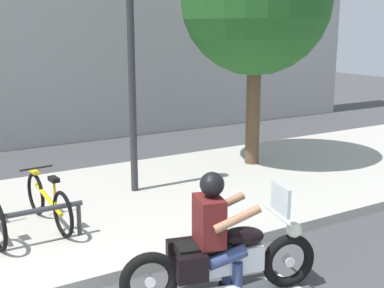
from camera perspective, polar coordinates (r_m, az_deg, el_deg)
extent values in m
torus|color=black|center=(5.97, 10.80, -12.80)|extent=(0.65, 0.27, 0.64)
cylinder|color=silver|center=(5.97, 10.80, -12.80)|extent=(0.14, 0.13, 0.11)
torus|color=black|center=(5.47, -4.83, -15.10)|extent=(0.65, 0.27, 0.64)
cylinder|color=silver|center=(5.47, -4.83, -15.10)|extent=(0.14, 0.13, 0.11)
cube|color=silver|center=(5.61, 3.38, -12.75)|extent=(0.92, 0.49, 0.28)
ellipsoid|color=black|center=(5.59, 5.57, -10.40)|extent=(0.57, 0.40, 0.22)
cube|color=black|center=(5.48, 1.19, -11.65)|extent=(0.61, 0.41, 0.10)
cube|color=black|center=(5.67, -1.24, -11.98)|extent=(0.34, 0.20, 0.28)
cube|color=black|center=(5.29, 0.07, -13.92)|extent=(0.34, 0.20, 0.28)
cylinder|color=silver|center=(5.67, 9.60, -7.88)|extent=(0.18, 0.61, 0.03)
sphere|color=white|center=(5.84, 11.40, -9.46)|extent=(0.18, 0.18, 0.18)
cube|color=silver|center=(5.63, 9.96, -6.13)|extent=(0.14, 0.40, 0.32)
cube|color=#591919|center=(5.38, 1.93, -8.65)|extent=(0.35, 0.45, 0.52)
sphere|color=black|center=(5.25, 2.27, -4.56)|extent=(0.26, 0.26, 0.26)
cylinder|color=#9E7051|center=(5.62, 3.46, -6.85)|extent=(0.53, 0.22, 0.26)
cylinder|color=#9E7051|center=(5.23, 5.13, -8.41)|extent=(0.53, 0.22, 0.26)
cylinder|color=navy|center=(5.70, 2.84, -11.27)|extent=(0.46, 0.24, 0.24)
cylinder|color=navy|center=(5.88, 3.94, -13.91)|extent=(0.11, 0.11, 0.47)
cube|color=black|center=(5.98, 4.28, -15.52)|extent=(0.26, 0.16, 0.08)
cylinder|color=navy|center=(5.43, 3.99, -12.59)|extent=(0.46, 0.24, 0.24)
cylinder|color=navy|center=(5.61, 5.12, -15.31)|extent=(0.11, 0.11, 0.47)
torus|color=black|center=(7.91, -17.19, -5.38)|extent=(0.11, 0.64, 0.63)
torus|color=black|center=(6.98, -14.32, -7.68)|extent=(0.11, 0.64, 0.63)
cylinder|color=gold|center=(7.42, -15.88, -5.99)|extent=(0.14, 0.93, 0.25)
cylinder|color=gold|center=(7.14, -15.22, -5.34)|extent=(0.04, 0.04, 0.39)
cube|color=black|center=(7.08, -15.31, -3.85)|extent=(0.12, 0.21, 0.06)
cylinder|color=black|center=(7.70, -17.14, -2.61)|extent=(0.48, 0.07, 0.03)
cube|color=gold|center=(7.81, -17.35, -2.98)|extent=(0.10, 0.29, 0.04)
cylinder|color=#333338|center=(7.04, -12.61, -8.25)|extent=(0.06, 0.06, 0.45)
cylinder|color=#2D2D33|center=(8.44, -6.74, 5.53)|extent=(0.12, 0.12, 3.60)
cylinder|color=brown|center=(10.32, 6.88, 3.49)|extent=(0.28, 0.28, 2.39)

